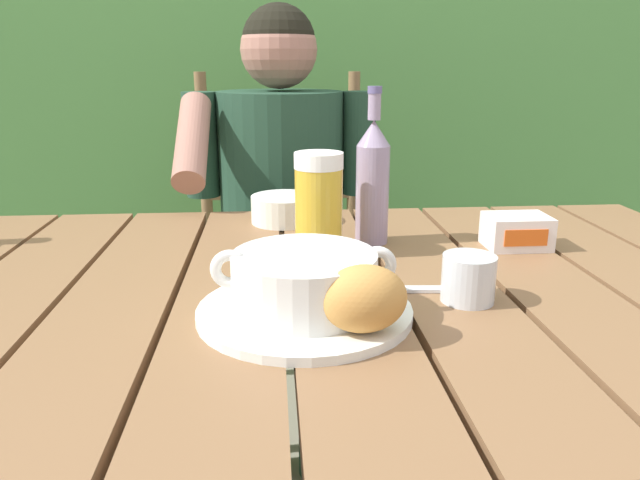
{
  "coord_description": "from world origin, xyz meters",
  "views": [
    {
      "loc": [
        -0.09,
        -0.82,
        1.05
      ],
      "look_at": [
        -0.03,
        -0.02,
        0.81
      ],
      "focal_mm": 33.52,
      "sensor_mm": 36.0,
      "label": 1
    }
  ],
  "objects_px": {
    "serving_plate": "(305,311)",
    "bread_roll": "(364,299)",
    "water_glass_small": "(468,278)",
    "table_knife": "(394,289)",
    "butter_tub": "(517,231)",
    "chair_near_diner": "(282,255)",
    "diner_bowl": "(284,209)",
    "soup_bowl": "(304,279)",
    "beer_glass": "(319,204)",
    "beer_bottle": "(373,180)",
    "person_eating": "(281,203)"
  },
  "relations": [
    {
      "from": "table_knife",
      "to": "diner_bowl",
      "type": "distance_m",
      "value": 0.42
    },
    {
      "from": "chair_near_diner",
      "to": "water_glass_small",
      "type": "distance_m",
      "value": 1.04
    },
    {
      "from": "serving_plate",
      "to": "beer_glass",
      "type": "height_order",
      "value": "beer_glass"
    },
    {
      "from": "beer_bottle",
      "to": "diner_bowl",
      "type": "relative_size",
      "value": 2.04
    },
    {
      "from": "butter_tub",
      "to": "bread_roll",
      "type": "bearing_deg",
      "value": -133.27
    },
    {
      "from": "serving_plate",
      "to": "water_glass_small",
      "type": "xyz_separation_m",
      "value": [
        0.22,
        0.03,
        0.03
      ]
    },
    {
      "from": "person_eating",
      "to": "water_glass_small",
      "type": "xyz_separation_m",
      "value": [
        0.24,
        -0.77,
        0.07
      ]
    },
    {
      "from": "soup_bowl",
      "to": "beer_glass",
      "type": "relative_size",
      "value": 1.36
    },
    {
      "from": "soup_bowl",
      "to": "beer_bottle",
      "type": "distance_m",
      "value": 0.35
    },
    {
      "from": "beer_glass",
      "to": "water_glass_small",
      "type": "distance_m",
      "value": 0.29
    },
    {
      "from": "bread_roll",
      "to": "serving_plate",
      "type": "bearing_deg",
      "value": 130.6
    },
    {
      "from": "chair_near_diner",
      "to": "beer_bottle",
      "type": "xyz_separation_m",
      "value": [
        0.15,
        -0.69,
        0.36
      ]
    },
    {
      "from": "butter_tub",
      "to": "table_knife",
      "type": "height_order",
      "value": "butter_tub"
    },
    {
      "from": "soup_bowl",
      "to": "diner_bowl",
      "type": "distance_m",
      "value": 0.47
    },
    {
      "from": "beer_bottle",
      "to": "table_knife",
      "type": "relative_size",
      "value": 1.79
    },
    {
      "from": "serving_plate",
      "to": "bread_roll",
      "type": "distance_m",
      "value": 0.11
    },
    {
      "from": "chair_near_diner",
      "to": "serving_plate",
      "type": "distance_m",
      "value": 1.04
    },
    {
      "from": "person_eating",
      "to": "bread_roll",
      "type": "relative_size",
      "value": 10.81
    },
    {
      "from": "chair_near_diner",
      "to": "beer_glass",
      "type": "height_order",
      "value": "chair_near_diner"
    },
    {
      "from": "beer_glass",
      "to": "table_knife",
      "type": "distance_m",
      "value": 0.22
    },
    {
      "from": "serving_plate",
      "to": "butter_tub",
      "type": "height_order",
      "value": "butter_tub"
    },
    {
      "from": "water_glass_small",
      "to": "table_knife",
      "type": "xyz_separation_m",
      "value": [
        -0.09,
        0.04,
        -0.03
      ]
    },
    {
      "from": "beer_glass",
      "to": "table_knife",
      "type": "relative_size",
      "value": 1.13
    },
    {
      "from": "soup_bowl",
      "to": "bread_roll",
      "type": "height_order",
      "value": "same"
    },
    {
      "from": "soup_bowl",
      "to": "butter_tub",
      "type": "bearing_deg",
      "value": 34.64
    },
    {
      "from": "soup_bowl",
      "to": "table_knife",
      "type": "bearing_deg",
      "value": 29.48
    },
    {
      "from": "butter_tub",
      "to": "serving_plate",
      "type": "bearing_deg",
      "value": -145.36
    },
    {
      "from": "person_eating",
      "to": "beer_glass",
      "type": "relative_size",
      "value": 6.94
    },
    {
      "from": "beer_bottle",
      "to": "table_knife",
      "type": "bearing_deg",
      "value": -91.48
    },
    {
      "from": "soup_bowl",
      "to": "butter_tub",
      "type": "height_order",
      "value": "soup_bowl"
    },
    {
      "from": "person_eating",
      "to": "butter_tub",
      "type": "bearing_deg",
      "value": -53.25
    },
    {
      "from": "butter_tub",
      "to": "soup_bowl",
      "type": "bearing_deg",
      "value": -145.36
    },
    {
      "from": "soup_bowl",
      "to": "water_glass_small",
      "type": "height_order",
      "value": "soup_bowl"
    },
    {
      "from": "beer_glass",
      "to": "water_glass_small",
      "type": "bearing_deg",
      "value": -50.03
    },
    {
      "from": "bread_roll",
      "to": "butter_tub",
      "type": "relative_size",
      "value": 1.03
    },
    {
      "from": "person_eating",
      "to": "butter_tub",
      "type": "xyz_separation_m",
      "value": [
        0.4,
        -0.54,
        0.06
      ]
    },
    {
      "from": "chair_near_diner",
      "to": "diner_bowl",
      "type": "height_order",
      "value": "chair_near_diner"
    },
    {
      "from": "person_eating",
      "to": "table_knife",
      "type": "height_order",
      "value": "person_eating"
    },
    {
      "from": "beer_bottle",
      "to": "butter_tub",
      "type": "distance_m",
      "value": 0.27
    },
    {
      "from": "serving_plate",
      "to": "beer_bottle",
      "type": "height_order",
      "value": "beer_bottle"
    },
    {
      "from": "chair_near_diner",
      "to": "bread_roll",
      "type": "xyz_separation_m",
      "value": [
        0.08,
        -1.08,
        0.3
      ]
    },
    {
      "from": "bread_roll",
      "to": "table_knife",
      "type": "height_order",
      "value": "bread_roll"
    },
    {
      "from": "person_eating",
      "to": "bread_roll",
      "type": "bearing_deg",
      "value": -84.68
    },
    {
      "from": "soup_bowl",
      "to": "bread_roll",
      "type": "bearing_deg",
      "value": -49.4
    },
    {
      "from": "serving_plate",
      "to": "beer_bottle",
      "type": "bearing_deg",
      "value": 66.53
    },
    {
      "from": "bread_roll",
      "to": "table_knife",
      "type": "distance_m",
      "value": 0.17
    },
    {
      "from": "bread_roll",
      "to": "beer_glass",
      "type": "distance_m",
      "value": 0.33
    },
    {
      "from": "water_glass_small",
      "to": "diner_bowl",
      "type": "bearing_deg",
      "value": 118.53
    },
    {
      "from": "beer_glass",
      "to": "bread_roll",
      "type": "bearing_deg",
      "value": -85.41
    },
    {
      "from": "person_eating",
      "to": "beer_bottle",
      "type": "relative_size",
      "value": 4.37
    }
  ]
}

